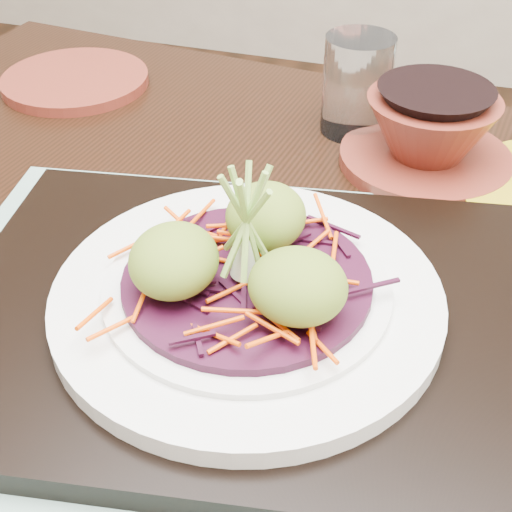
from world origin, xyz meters
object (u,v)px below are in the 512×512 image
(white_plate, at_px, (247,296))
(terracotta_bowl_set, at_px, (429,136))
(dining_table, at_px, (291,348))
(terracotta_side_plate, at_px, (75,80))
(serving_tray, at_px, (247,315))
(water_glass, at_px, (357,85))

(white_plate, relative_size, terracotta_bowl_set, 1.29)
(dining_table, xyz_separation_m, terracotta_side_plate, (-0.34, 0.25, 0.10))
(serving_tray, xyz_separation_m, terracotta_bowl_set, (0.09, 0.27, 0.02))
(serving_tray, bearing_deg, dining_table, 70.60)
(dining_table, relative_size, white_plate, 4.30)
(white_plate, bearing_deg, terracotta_side_plate, 134.50)
(serving_tray, xyz_separation_m, white_plate, (-0.00, 0.00, 0.02))
(water_glass, bearing_deg, dining_table, -89.15)
(terracotta_side_plate, distance_m, terracotta_bowl_set, 0.42)
(terracotta_bowl_set, bearing_deg, serving_tray, -108.42)
(serving_tray, height_order, water_glass, water_glass)
(serving_tray, bearing_deg, white_plate, 170.24)
(white_plate, relative_size, terracotta_side_plate, 1.59)
(dining_table, xyz_separation_m, white_plate, (-0.01, -0.08, 0.12))
(dining_table, xyz_separation_m, serving_tray, (-0.01, -0.08, 0.10))
(serving_tray, xyz_separation_m, water_glass, (0.01, 0.32, 0.04))
(white_plate, height_order, terracotta_bowl_set, terracotta_bowl_set)
(water_glass, height_order, terracotta_bowl_set, water_glass)
(dining_table, bearing_deg, terracotta_bowl_set, 74.27)
(serving_tray, distance_m, terracotta_side_plate, 0.47)
(serving_tray, relative_size, white_plate, 1.54)
(terracotta_side_plate, xyz_separation_m, water_glass, (0.34, -0.01, 0.04))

